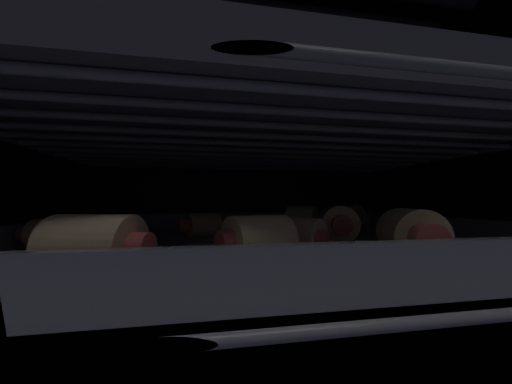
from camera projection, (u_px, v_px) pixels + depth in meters
The scene contains 29 objects.
oven_wall_back at pixel (241, 191), 49.18cm from camera, with size 51.85×1.20×41.54cm, color black.
oven_wall_right at pixel (480, 187), 33.37cm from camera, with size 1.20×40.56×41.54cm, color black.
heating_element at pixel (268, 8), 29.25cm from camera, with size 39.56×19.28×1.43cm.
oven_rack_lower at pixel (269, 252), 28.46cm from camera, with size 47.09×39.75×0.57cm.
baking_tray_lower at pixel (269, 242), 28.49cm from camera, with size 43.84×32.62×2.87cm.
pig_in_blanket_lower_0 at pixel (304, 219), 41.41cm from camera, with size 4.78×3.81×2.46cm.
pig_in_blanket_lower_1 at pixel (258, 241), 16.56cm from camera, with size 5.16×4.04×3.00cm.
pig_in_blanket_lower_2 at pixel (204, 225), 30.89cm from camera, with size 5.69×3.48×2.52cm.
pig_in_blanket_lower_3 at pixel (94, 248), 13.47cm from camera, with size 5.78×4.28×3.20cm.
pig_in_blanket_lower_4 at pixel (338, 223), 27.25cm from camera, with size 4.38×5.67×3.40cm.
pig_in_blanket_lower_5 at pixel (351, 215), 44.55cm from camera, with size 3.57×4.40×3.24cm.
pig_in_blanket_lower_6 at pixel (54, 234), 22.42cm from camera, with size 5.60×3.35×2.42cm.
pig_in_blanket_lower_7 at pixel (289, 236), 20.54cm from camera, with size 4.63×4.98×2.62cm.
pig_in_blanket_lower_8 at pixel (302, 221), 31.18cm from camera, with size 4.63×4.37×3.28cm.
pig_in_blanket_lower_9 at pixel (411, 234), 18.57cm from camera, with size 4.35×6.46×3.33cm.
oven_rack_upper at pixel (268, 148), 28.79cm from camera, with size 47.06×39.75×0.54cm.
baking_tray_upper at pixel (268, 139), 28.82cm from camera, with size 43.84×32.62×2.63cm.
pig_in_blanket_upper_0 at pixel (317, 146), 41.45cm from camera, with size 5.08×3.54×2.74cm.
pig_in_blanket_upper_1 at pixel (366, 83), 19.75cm from camera, with size 4.28×5.88×3.18cm.
pig_in_blanket_upper_2 at pixel (233, 140), 37.56cm from camera, with size 5.22×4.60×2.81cm.
pig_in_blanket_upper_3 at pixel (313, 139), 37.07cm from camera, with size 4.99×5.58×3.04cm.
pig_in_blanket_upper_4 at pixel (175, 79), 19.30cm from camera, with size 4.17×4.78×3.33cm.
pig_in_blanket_upper_5 at pixel (404, 120), 28.81cm from camera, with size 5.63×3.38×3.21cm.
pig_in_blanket_upper_6 at pixel (363, 127), 30.93cm from camera, with size 5.34×4.23×2.96cm.
pig_in_blanket_upper_7 at pixel (487, 91), 20.36cm from camera, with size 2.97×5.19×2.53cm.
pig_in_blanket_upper_8 at pixel (217, 121), 28.72cm from camera, with size 4.89×6.03×2.99cm.
pig_in_blanket_upper_9 at pixel (75, 83), 19.16cm from camera, with size 5.30×4.46×2.74cm.
pig_in_blanket_upper_10 at pixel (180, 130), 33.21cm from camera, with size 4.52×5.38×3.38cm.
pig_in_blanket_upper_11 at pixel (138, 133), 34.41cm from camera, with size 4.13×5.42×3.25cm.
Camera 1 is at (-6.54, -27.91, 19.12)cm, focal length 20.07 mm.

